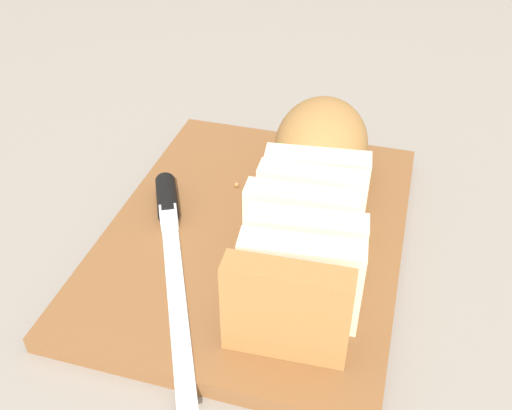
{
  "coord_description": "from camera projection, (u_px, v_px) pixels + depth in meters",
  "views": [
    {
      "loc": [
        0.45,
        0.12,
        0.41
      ],
      "look_at": [
        0.0,
        0.0,
        0.05
      ],
      "focal_mm": 40.82,
      "sensor_mm": 36.0,
      "label": 1
    }
  ],
  "objects": [
    {
      "name": "crumb_near_loaf",
      "position": [
        237.0,
        185.0,
        0.67
      ],
      "size": [
        0.01,
        0.01,
        0.01
      ],
      "primitive_type": "sphere",
      "color": "#A8753D",
      "rests_on": "cutting_board"
    },
    {
      "name": "crumb_near_knife",
      "position": [
        308.0,
        193.0,
        0.66
      ],
      "size": [
        0.0,
        0.0,
        0.0
      ],
      "primitive_type": "sphere",
      "color": "#A8753D",
      "rests_on": "cutting_board"
    },
    {
      "name": "bread_knife",
      "position": [
        169.0,
        220.0,
        0.61
      ],
      "size": [
        0.27,
        0.14,
        0.02
      ],
      "rotation": [
        0.0,
        0.0,
        0.43
      ],
      "color": "silver",
      "rests_on": "cutting_board"
    },
    {
      "name": "bread_loaf",
      "position": [
        314.0,
        187.0,
        0.59
      ],
      "size": [
        0.35,
        0.13,
        0.09
      ],
      "rotation": [
        0.0,
        0.0,
        0.07
      ],
      "color": "#A8753D",
      "rests_on": "cutting_board"
    },
    {
      "name": "cutting_board",
      "position": [
        256.0,
        234.0,
        0.62
      ],
      "size": [
        0.4,
        0.31,
        0.02
      ],
      "primitive_type": "cube",
      "rotation": [
        0.0,
        0.0,
        -0.02
      ],
      "color": "brown",
      "rests_on": "ground_plane"
    },
    {
      "name": "crumb_stray_right",
      "position": [
        245.0,
        207.0,
        0.63
      ],
      "size": [
        0.01,
        0.01,
        0.01
      ],
      "primitive_type": "sphere",
      "color": "#A8753D",
      "rests_on": "cutting_board"
    },
    {
      "name": "crumb_stray_left",
      "position": [
        315.0,
        195.0,
        0.65
      ],
      "size": [
        0.01,
        0.01,
        0.01
      ],
      "primitive_type": "sphere",
      "color": "#A8753D",
      "rests_on": "cutting_board"
    },
    {
      "name": "ground_plane",
      "position": [
        256.0,
        240.0,
        0.62
      ],
      "size": [
        3.0,
        3.0,
        0.0
      ],
      "primitive_type": "plane",
      "color": "gray"
    }
  ]
}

